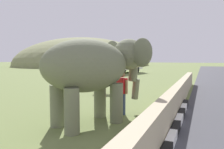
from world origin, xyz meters
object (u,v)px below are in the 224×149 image
(elephant, at_px, (97,67))
(bus_white, at_px, (120,59))
(person_handler, at_px, (122,90))
(cow_near, at_px, (105,79))

(elephant, relative_size, bus_white, 0.43)
(person_handler, height_order, cow_near, person_handler)
(elephant, relative_size, person_handler, 2.42)
(bus_white, distance_m, cow_near, 17.37)
(person_handler, xyz_separation_m, bus_white, (20.75, 8.11, 1.15))
(elephant, distance_m, bus_white, 23.31)
(bus_white, relative_size, cow_near, 4.79)
(person_handler, bearing_deg, cow_near, 32.54)
(cow_near, bearing_deg, person_handler, -147.46)
(elephant, distance_m, cow_near, 6.08)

